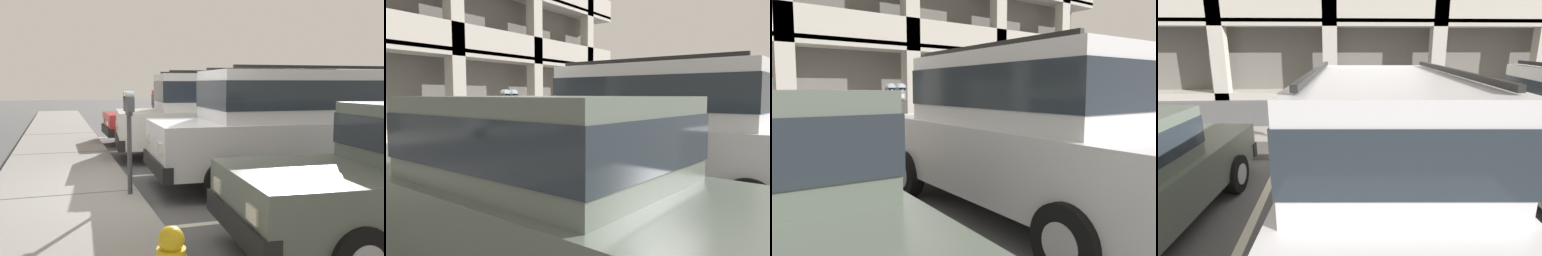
# 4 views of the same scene
# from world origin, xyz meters

# --- Properties ---
(ground_plane) EXTENTS (80.00, 80.00, 0.10)m
(ground_plane) POSITION_xyz_m (0.00, 0.00, -0.05)
(ground_plane) COLOR #565659
(sidewalk) EXTENTS (40.00, 2.20, 0.12)m
(sidewalk) POSITION_xyz_m (0.00, 1.30, 0.06)
(sidewalk) COLOR gray
(sidewalk) RESTS_ON ground_plane
(parking_stall_lines) EXTENTS (12.24, 4.80, 0.01)m
(parking_stall_lines) POSITION_xyz_m (1.51, -1.40, 0.00)
(parking_stall_lines) COLOR silver
(parking_stall_lines) RESTS_ON ground_plane
(silver_suv) EXTENTS (2.18, 4.86, 2.03)m
(silver_suv) POSITION_xyz_m (0.11, -2.49, 1.09)
(silver_suv) COLOR silver
(silver_suv) RESTS_ON ground_plane
(dark_hatchback) EXTENTS (2.34, 4.94, 2.03)m
(dark_hatchback) POSITION_xyz_m (3.06, -2.31, 1.09)
(dark_hatchback) COLOR silver
(dark_hatchback) RESTS_ON ground_plane
(parking_meter_near) EXTENTS (0.35, 0.12, 1.52)m
(parking_meter_near) POSITION_xyz_m (-0.22, 0.35, 1.25)
(parking_meter_near) COLOR #47474C
(parking_meter_near) RESTS_ON sidewalk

